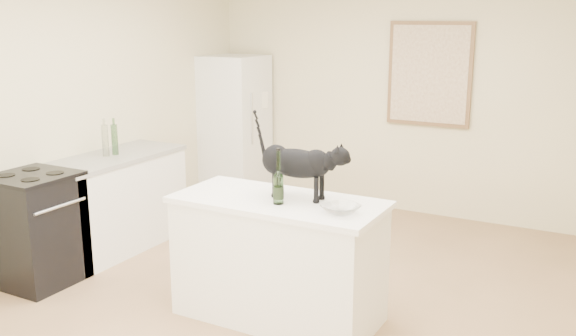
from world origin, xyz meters
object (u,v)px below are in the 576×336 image
at_px(fridge, 234,127).
at_px(glass_bowl, 341,209).
at_px(stove, 36,230).
at_px(black_cat, 297,167).
at_px(wine_bottle, 278,180).

xyz_separation_m(fridge, glass_bowl, (2.57, -2.64, 0.08)).
xyz_separation_m(stove, glass_bowl, (2.57, 0.31, 0.48)).
bearing_deg(fridge, stove, -90.00).
xyz_separation_m(black_cat, glass_bowl, (0.42, -0.18, -0.20)).
height_order(fridge, black_cat, fridge).
bearing_deg(stove, black_cat, 12.69).
xyz_separation_m(stove, black_cat, (2.15, 0.48, 0.68)).
bearing_deg(stove, fridge, 90.00).
xyz_separation_m(stove, wine_bottle, (2.11, 0.30, 0.62)).
xyz_separation_m(wine_bottle, glass_bowl, (0.46, 0.00, -0.14)).
bearing_deg(stove, wine_bottle, 8.16).
bearing_deg(wine_bottle, glass_bowl, 0.57).
relative_size(stove, glass_bowl, 3.78).
height_order(stove, fridge, fridge).
distance_m(stove, wine_bottle, 2.22).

